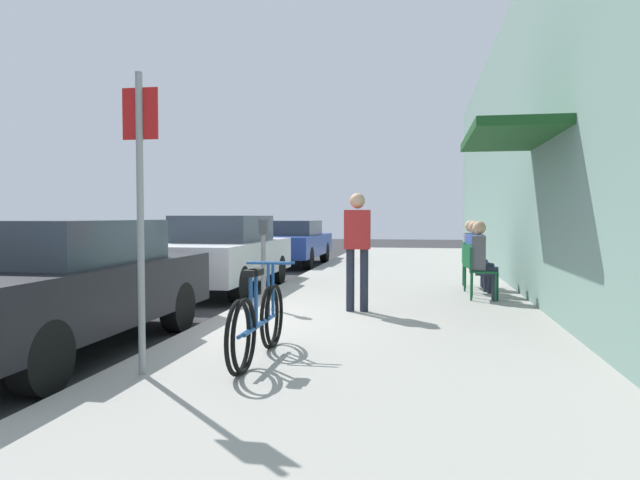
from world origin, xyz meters
name	(u,v)px	position (x,y,z in m)	size (l,w,h in m)	color
ground_plane	(209,328)	(0.00, 0.00, 0.00)	(60.00, 60.00, 0.00)	#2D2D30
sidewalk_slab	(387,306)	(2.25, 2.00, 0.06)	(4.50, 32.00, 0.12)	#9E9B93
building_facade	(548,124)	(4.65, 1.99, 2.88)	(1.40, 32.00, 5.76)	gray
parked_car_0	(58,285)	(-1.10, -1.61, 0.75)	(1.80, 4.40, 1.45)	black
parked_car_1	(222,253)	(-1.10, 3.64, 0.77)	(1.80, 4.40, 1.50)	#B7B7BC
parked_car_2	(291,242)	(-1.10, 9.84, 0.71)	(1.80, 4.40, 1.35)	navy
parking_meter	(263,257)	(0.45, 1.10, 0.89)	(0.12, 0.10, 1.32)	slate
street_sign	(140,199)	(0.40, -2.63, 1.64)	(0.32, 0.06, 2.60)	gray
bicycle_0	(261,321)	(1.26, -1.93, 0.48)	(0.46, 1.71, 0.90)	black
bicycle_1	(256,323)	(1.24, -2.01, 0.48)	(0.46, 1.71, 0.90)	black
cafe_chair_0	(479,269)	(3.71, 2.54, 0.62)	(0.48, 0.48, 0.87)	#14592D
seated_patron_0	(483,257)	(3.77, 2.54, 0.82)	(0.46, 0.39, 1.29)	#232838
cafe_chair_1	(474,265)	(3.71, 3.38, 0.62)	(0.53, 0.53, 0.87)	#14592D
seated_patron_1	(478,254)	(3.77, 3.39, 0.82)	(0.49, 0.44, 1.29)	#232838
cafe_chair_2	(470,261)	(3.71, 4.23, 0.62)	(0.45, 0.45, 0.87)	#14592D
seated_patron_2	(474,251)	(3.77, 4.24, 0.82)	(0.43, 0.37, 1.29)	#232838
pedestrian_standing	(357,242)	(1.87, 0.99, 1.12)	(0.36, 0.22, 1.70)	#232838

